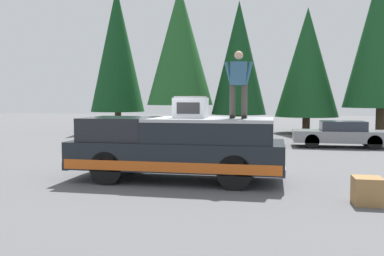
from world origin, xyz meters
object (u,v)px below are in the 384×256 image
compressor_unit (191,107)px  person_on_truck_bed (239,83)px  parked_car_grey (341,134)px  parked_car_maroon (223,132)px  pickup_truck (177,147)px  wooden_crate (367,191)px

compressor_unit → person_on_truck_bed: person_on_truck_bed is taller
person_on_truck_bed → parked_car_grey: person_on_truck_bed is taller
parked_car_maroon → person_on_truck_bed: bearing=-170.4°
pickup_truck → compressor_unit: compressor_unit is taller
parked_car_grey → parked_car_maroon: 5.28m
compressor_unit → parked_car_maroon: bearing=1.6°
parked_car_maroon → wooden_crate: 11.17m
parked_car_grey → wooden_crate: size_ratio=7.32×
pickup_truck → parked_car_grey: pickup_truck is taller
pickup_truck → person_on_truck_bed: bearing=-90.5°
parked_car_maroon → compressor_unit: bearing=-178.4°
compressor_unit → person_on_truck_bed: bearing=-88.7°
compressor_unit → wooden_crate: size_ratio=1.50×
pickup_truck → compressor_unit: bearing=-96.6°
person_on_truck_bed → wooden_crate: person_on_truck_bed is taller
person_on_truck_bed → parked_car_grey: size_ratio=0.41×
compressor_unit → wooden_crate: bearing=-112.4°
pickup_truck → parked_car_grey: bearing=-31.8°
compressor_unit → person_on_truck_bed: 1.38m
parked_car_grey → parked_car_maroon: size_ratio=1.00×
wooden_crate → pickup_truck: bearing=68.8°
parked_car_grey → parked_car_maroon: same height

